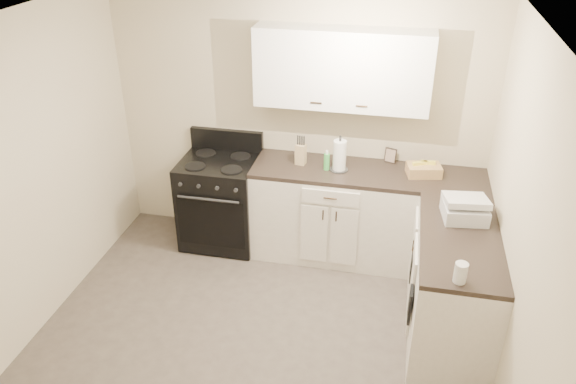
% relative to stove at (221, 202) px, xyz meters
% --- Properties ---
extents(floor, '(3.60, 3.60, 0.00)m').
position_rel_stove_xyz_m(floor, '(0.71, -1.48, -0.46)').
color(floor, '#473F38').
rests_on(floor, ground).
extents(ceiling, '(3.60, 3.60, 0.00)m').
position_rel_stove_xyz_m(ceiling, '(0.71, -1.48, 2.04)').
color(ceiling, white).
rests_on(ceiling, wall_back).
extents(wall_back, '(3.60, 0.00, 3.60)m').
position_rel_stove_xyz_m(wall_back, '(0.71, 0.32, 0.79)').
color(wall_back, beige).
rests_on(wall_back, ground).
extents(wall_right, '(0.00, 3.60, 3.60)m').
position_rel_stove_xyz_m(wall_right, '(2.51, -1.48, 0.79)').
color(wall_right, beige).
rests_on(wall_right, ground).
extents(wall_left, '(0.00, 3.60, 3.60)m').
position_rel_stove_xyz_m(wall_left, '(-1.09, -1.48, 0.79)').
color(wall_left, beige).
rests_on(wall_left, ground).
extents(base_cabinets_back, '(1.55, 0.60, 0.90)m').
position_rel_stove_xyz_m(base_cabinets_back, '(1.14, 0.02, -0.01)').
color(base_cabinets_back, silver).
rests_on(base_cabinets_back, floor).
extents(base_cabinets_right, '(0.60, 1.90, 0.90)m').
position_rel_stove_xyz_m(base_cabinets_right, '(2.21, -0.63, -0.01)').
color(base_cabinets_right, silver).
rests_on(base_cabinets_right, floor).
extents(countertop_back, '(1.55, 0.60, 0.04)m').
position_rel_stove_xyz_m(countertop_back, '(1.14, 0.02, 0.46)').
color(countertop_back, black).
rests_on(countertop_back, base_cabinets_back).
extents(countertop_right, '(0.60, 1.90, 0.04)m').
position_rel_stove_xyz_m(countertop_right, '(2.21, -0.63, 0.46)').
color(countertop_right, black).
rests_on(countertop_right, base_cabinets_right).
extents(upper_cabinets, '(1.55, 0.30, 0.70)m').
position_rel_stove_xyz_m(upper_cabinets, '(1.14, 0.18, 1.38)').
color(upper_cabinets, white).
rests_on(upper_cabinets, wall_back).
extents(stove, '(0.74, 0.63, 0.90)m').
position_rel_stove_xyz_m(stove, '(0.00, 0.00, 0.00)').
color(stove, black).
rests_on(stove, floor).
extents(knife_block, '(0.10, 0.10, 0.20)m').
position_rel_stove_xyz_m(knife_block, '(0.80, 0.06, 0.58)').
color(knife_block, tan).
rests_on(knife_block, countertop_back).
extents(paper_towel, '(0.14, 0.14, 0.29)m').
position_rel_stove_xyz_m(paper_towel, '(1.17, 0.00, 0.63)').
color(paper_towel, white).
rests_on(paper_towel, countertop_back).
extents(soap_bottle, '(0.06, 0.06, 0.16)m').
position_rel_stove_xyz_m(soap_bottle, '(1.06, -0.01, 0.56)').
color(soap_bottle, green).
rests_on(soap_bottle, countertop_back).
extents(picture_frame, '(0.12, 0.07, 0.14)m').
position_rel_stove_xyz_m(picture_frame, '(1.62, 0.27, 0.55)').
color(picture_frame, black).
rests_on(picture_frame, countertop_back).
extents(wicker_basket, '(0.33, 0.26, 0.10)m').
position_rel_stove_xyz_m(wicker_basket, '(1.93, 0.06, 0.53)').
color(wicker_basket, tan).
rests_on(wicker_basket, countertop_right).
extents(countertop_grill, '(0.37, 0.35, 0.12)m').
position_rel_stove_xyz_m(countertop_grill, '(2.25, -0.63, 0.54)').
color(countertop_grill, silver).
rests_on(countertop_grill, countertop_right).
extents(glass_jar, '(0.12, 0.12, 0.15)m').
position_rel_stove_xyz_m(glass_jar, '(2.17, -1.48, 0.55)').
color(glass_jar, silver).
rests_on(glass_jar, countertop_right).
extents(oven_mitt_near, '(0.02, 0.16, 0.27)m').
position_rel_stove_xyz_m(oven_mitt_near, '(1.89, -1.23, 0.03)').
color(oven_mitt_near, black).
rests_on(oven_mitt_near, base_cabinets_right).
extents(oven_mitt_far, '(0.02, 0.13, 0.23)m').
position_rel_stove_xyz_m(oven_mitt_far, '(1.89, -0.79, 0.04)').
color(oven_mitt_far, black).
rests_on(oven_mitt_far, base_cabinets_right).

